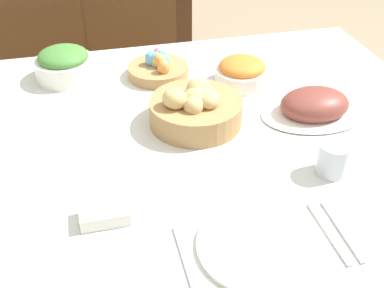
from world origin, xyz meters
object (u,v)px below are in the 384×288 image
(chair_far_center, at_px, (138,66))
(fork, at_px, (185,260))
(sideboard, at_px, (82,17))
(drinking_cup, at_px, (333,159))
(bread_basket, at_px, (195,109))
(spoon, at_px, (341,231))
(ham_platter, at_px, (314,106))
(dinner_plate, at_px, (259,245))
(knife, at_px, (328,233))
(chair_far_left, at_px, (40,76))
(green_salad_bowl, at_px, (64,64))
(egg_basket, at_px, (158,68))
(butter_dish, at_px, (105,214))
(carrot_bowl, at_px, (242,72))

(chair_far_center, relative_size, fork, 5.46)
(sideboard, distance_m, drinking_cup, 2.11)
(bread_basket, distance_m, spoon, 0.50)
(bread_basket, bearing_deg, ham_platter, -5.87)
(dinner_plate, bearing_deg, knife, 0.00)
(chair_far_left, bearing_deg, dinner_plate, -66.57)
(ham_platter, distance_m, green_salad_bowl, 0.77)
(egg_basket, bearing_deg, spoon, -72.61)
(drinking_cup, bearing_deg, egg_basket, 117.83)
(fork, bearing_deg, chair_far_center, 85.56)
(chair_far_center, relative_size, sideboard, 0.79)
(bread_basket, bearing_deg, green_salad_bowl, 133.61)
(bread_basket, bearing_deg, butter_dish, -130.74)
(chair_far_center, distance_m, dinner_plate, 1.40)
(bread_basket, bearing_deg, drinking_cup, -47.36)
(carrot_bowl, xyz_separation_m, knife, (-0.03, -0.65, -0.04))
(sideboard, distance_m, butter_dish, 2.07)
(ham_platter, relative_size, drinking_cup, 3.77)
(green_salad_bowl, bearing_deg, spoon, -57.16)
(bread_basket, xyz_separation_m, egg_basket, (-0.05, 0.30, -0.02))
(ham_platter, xyz_separation_m, dinner_plate, (-0.32, -0.43, -0.02))
(dinner_plate, height_order, butter_dish, butter_dish)
(fork, xyz_separation_m, spoon, (0.33, 0.00, 0.00))
(carrot_bowl, height_order, spoon, carrot_bowl)
(ham_platter, height_order, knife, ham_platter)
(sideboard, bearing_deg, carrot_bowl, -73.76)
(sideboard, xyz_separation_m, green_salad_bowl, (-0.08, -1.38, 0.36))
(bread_basket, bearing_deg, chair_far_left, 117.49)
(egg_basket, relative_size, butter_dish, 1.86)
(fork, bearing_deg, butter_dish, 132.26)
(drinking_cup, bearing_deg, chair_far_center, 104.24)
(chair_far_center, height_order, spoon, chair_far_center)
(dinner_plate, xyz_separation_m, spoon, (0.18, 0.00, -0.00))
(carrot_bowl, bearing_deg, chair_far_center, 108.17)
(chair_far_left, distance_m, dinner_plate, 1.48)
(egg_basket, height_order, spoon, egg_basket)
(dinner_plate, bearing_deg, spoon, 0.00)
(chair_far_center, height_order, knife, chair_far_center)
(egg_basket, distance_m, ham_platter, 0.50)
(egg_basket, height_order, ham_platter, egg_basket)
(ham_platter, relative_size, knife, 1.71)
(ham_platter, height_order, spoon, ham_platter)
(chair_far_left, xyz_separation_m, sideboard, (0.22, 0.82, -0.05))
(knife, bearing_deg, drinking_cup, 61.21)
(green_salad_bowl, relative_size, dinner_plate, 0.74)
(green_salad_bowl, distance_m, dinner_plate, 0.89)
(ham_platter, xyz_separation_m, knife, (-0.17, -0.43, -0.03))
(bread_basket, relative_size, drinking_cup, 3.14)
(dinner_plate, bearing_deg, chair_far_center, 92.34)
(chair_far_left, bearing_deg, knife, -61.27)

